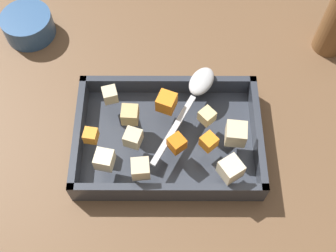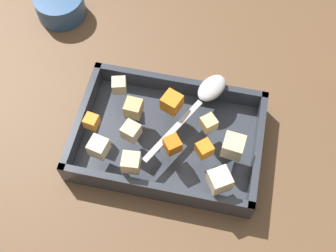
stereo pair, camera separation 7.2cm
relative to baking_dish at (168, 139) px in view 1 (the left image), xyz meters
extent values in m
plane|color=brown|center=(0.01, -0.01, -0.02)|extent=(4.00, 4.00, 0.00)
cube|color=#333842|center=(0.00, 0.00, -0.01)|extent=(0.32, 0.22, 0.01)
cube|color=#333842|center=(0.00, -0.10, 0.02)|extent=(0.32, 0.01, 0.04)
cube|color=#333842|center=(0.00, 0.10, 0.02)|extent=(0.32, 0.01, 0.04)
cube|color=#333842|center=(-0.16, 0.00, 0.02)|extent=(0.01, 0.22, 0.04)
cube|color=#333842|center=(0.16, 0.00, 0.02)|extent=(0.01, 0.22, 0.04)
cube|color=orange|center=(-0.07, 0.03, 0.05)|extent=(0.03, 0.03, 0.02)
cube|color=orange|center=(0.13, 0.02, 0.05)|extent=(0.03, 0.03, 0.02)
cube|color=orange|center=(0.00, -0.04, 0.05)|extent=(0.04, 0.04, 0.03)
cube|color=orange|center=(-0.01, 0.03, 0.05)|extent=(0.03, 0.03, 0.02)
cube|color=tan|center=(0.07, -0.02, 0.05)|extent=(0.03, 0.03, 0.03)
cube|color=beige|center=(-0.11, 0.02, 0.05)|extent=(0.04, 0.04, 0.03)
cube|color=#E0CC89|center=(-0.07, -0.02, 0.05)|extent=(0.03, 0.03, 0.02)
cube|color=beige|center=(0.06, 0.02, 0.05)|extent=(0.03, 0.03, 0.03)
cube|color=beige|center=(0.04, 0.08, 0.05)|extent=(0.03, 0.03, 0.03)
cube|color=beige|center=(0.10, 0.06, 0.05)|extent=(0.03, 0.03, 0.03)
cube|color=beige|center=(0.10, -0.06, 0.05)|extent=(0.03, 0.03, 0.02)
cube|color=beige|center=(-0.10, 0.08, 0.05)|extent=(0.04, 0.04, 0.03)
ellipsoid|color=silver|center=(-0.06, -0.09, 0.05)|extent=(0.07, 0.08, 0.02)
cube|color=silver|center=(-0.01, 0.00, 0.04)|extent=(0.08, 0.14, 0.01)
cylinder|color=#33598C|center=(0.29, -0.26, 0.01)|extent=(0.10, 0.10, 0.05)
camera|label=1|loc=(0.00, 0.34, 0.68)|focal=45.27mm
camera|label=2|loc=(-0.07, 0.34, 0.68)|focal=45.27mm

